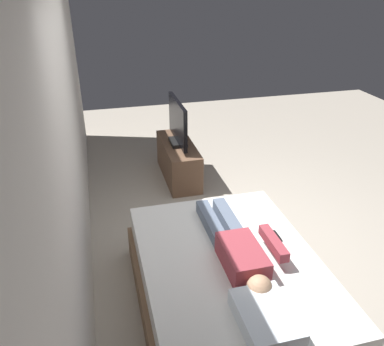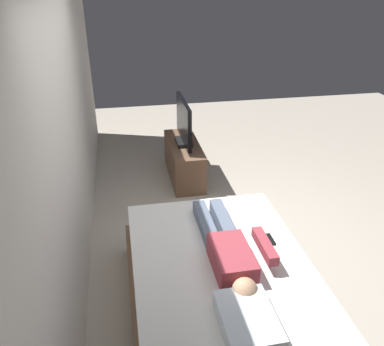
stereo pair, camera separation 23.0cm
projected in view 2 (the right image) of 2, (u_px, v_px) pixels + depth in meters
ground_plane at (230, 251)px, 4.02m from camera, size 10.00×10.00×0.00m
back_wall at (67, 117)px, 3.48m from camera, size 6.40×0.10×2.80m
bed at (220, 288)px, 3.19m from camera, size 1.95×1.44×0.54m
pillow at (248, 321)px, 2.46m from camera, size 0.48×0.34×0.12m
person at (229, 249)px, 3.06m from camera, size 1.26×0.46×0.18m
remote at (270, 239)px, 3.29m from camera, size 0.15×0.04×0.02m
tv_stand at (184, 160)px, 5.35m from camera, size 1.10×0.40×0.50m
tv at (184, 123)px, 5.11m from camera, size 0.88×0.20×0.59m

